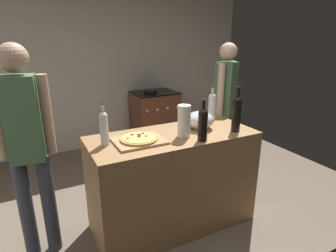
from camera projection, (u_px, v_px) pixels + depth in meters
The scene contains 14 objects.
ground_plane at pixel (147, 183), 3.44m from camera, with size 4.71×3.53×0.02m, color #6B5B4C.
kitchen_wall_rear at pixel (107, 64), 4.31m from camera, with size 4.71×0.10×2.60m, color #BCB7AD.
counter at pixel (173, 181), 2.57m from camera, with size 1.47×0.63×0.90m, color #9E7247.
cutting_board at pixel (139, 141), 2.26m from camera, with size 0.40×0.32×0.02m, color tan.
pizza at pixel (139, 138), 2.25m from camera, with size 0.31×0.31×0.03m.
mixing_bowl at pixel (200, 120), 2.57m from camera, with size 0.26×0.26×0.16m.
paper_towel_roll at pixel (184, 121), 2.34m from camera, with size 0.11×0.11×0.28m.
wine_bottle_amber at pixel (104, 127), 2.16m from camera, with size 0.07×0.07×0.34m.
wine_bottle_green at pixel (237, 112), 2.46m from camera, with size 0.08×0.08×0.40m.
wine_bottle_dark at pixel (212, 105), 2.80m from camera, with size 0.08×0.08×0.34m.
wine_bottle_clear at pixel (203, 123), 2.24m from camera, with size 0.08×0.08×0.34m.
stove at pixel (155, 118), 4.51m from camera, with size 0.67×0.58×0.91m.
person_in_stripes at pixel (27, 142), 2.05m from camera, with size 0.39×0.23×1.69m.
person_in_red at pixel (225, 104), 3.29m from camera, with size 0.34×0.28×1.65m.
Camera 1 is at (-1.16, -1.36, 1.73)m, focal length 29.85 mm.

